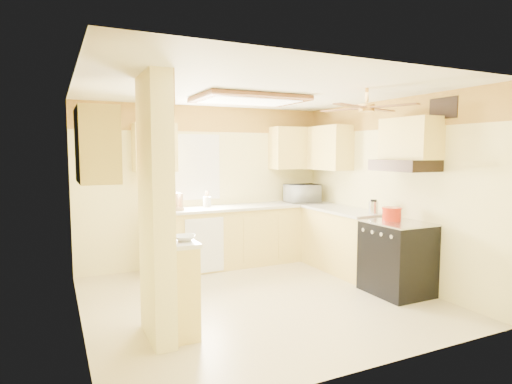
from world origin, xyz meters
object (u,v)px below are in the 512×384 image
bowl (185,238)px  dutch_oven (392,214)px  kettle (373,207)px  microwave (302,193)px  stove (397,257)px

bowl → dutch_oven: 2.77m
bowl → kettle: size_ratio=1.04×
microwave → kettle: 1.59m
kettle → bowl: bearing=-167.9°
dutch_oven → kettle: bearing=80.5°
stove → microwave: bearing=92.4°
stove → bowl: bearing=-178.8°
stove → kettle: 0.80m
microwave → bowl: size_ratio=2.66×
microwave → bowl: (-2.67, -2.19, -0.13)m
microwave → dutch_oven: (0.09, -2.01, -0.09)m
dutch_oven → kettle: 0.43m
microwave → dutch_oven: microwave is taller
bowl → dutch_oven: size_ratio=0.81×
bowl → dutch_oven: bearing=3.7°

